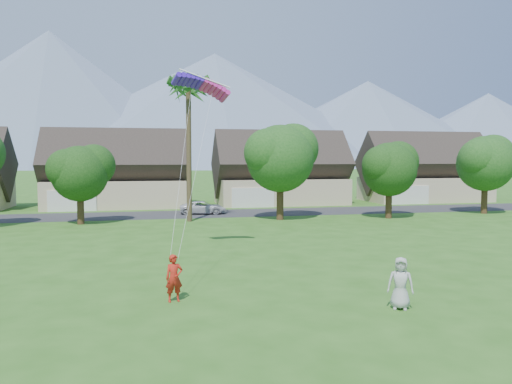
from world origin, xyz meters
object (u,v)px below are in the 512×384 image
object	(u,v)px
parked_car	(203,208)
watcher	(400,283)
kite_flyer	(174,278)
parafoil_kite	(202,84)

from	to	relation	value
parked_car	watcher	bearing A→B (deg)	-165.40
watcher	parked_car	size ratio (longest dim) A/B	0.43
kite_flyer	watcher	xyz separation A→B (m)	(8.09, -2.67, 0.04)
kite_flyer	parked_car	size ratio (longest dim) A/B	0.41
watcher	parafoil_kite	world-z (taller)	parafoil_kite
kite_flyer	parked_car	distance (m)	29.94
kite_flyer	parked_car	xyz separation A→B (m)	(4.16, 29.65, -0.29)
watcher	parked_car	xyz separation A→B (m)	(-3.93, 32.32, -0.33)
kite_flyer	watcher	distance (m)	8.52
kite_flyer	parafoil_kite	size ratio (longest dim) A/B	0.56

